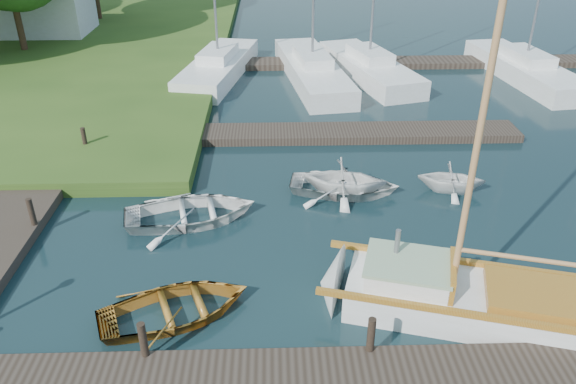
{
  "coord_description": "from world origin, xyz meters",
  "views": [
    {
      "loc": [
        -0.4,
        -13.31,
        8.56
      ],
      "look_at": [
        0.0,
        0.0,
        1.2
      ],
      "focal_mm": 35.0,
      "sensor_mm": 36.0,
      "label": 1
    }
  ],
  "objects_px": {
    "marina_boat_2": "(369,66)",
    "mooring_post_5": "(84,138)",
    "tender_d": "(452,176)",
    "marina_boat_4": "(525,68)",
    "mooring_post_1": "(143,340)",
    "tender_b": "(345,176)",
    "marina_boat_1": "(312,69)",
    "mooring_post_2": "(371,335)",
    "tender_a": "(191,209)",
    "mooring_post_4": "(31,212)",
    "marina_boat_0": "(218,65)",
    "tender_c": "(345,183)",
    "sailboat": "(467,301)",
    "dinghy": "(176,304)"
  },
  "relations": [
    {
      "from": "marina_boat_2",
      "to": "mooring_post_5",
      "type": "bearing_deg",
      "value": 112.32
    },
    {
      "from": "tender_d",
      "to": "marina_boat_4",
      "type": "height_order",
      "value": "marina_boat_4"
    },
    {
      "from": "mooring_post_1",
      "to": "tender_b",
      "type": "distance_m",
      "value": 8.43
    },
    {
      "from": "tender_b",
      "to": "marina_boat_1",
      "type": "xyz_separation_m",
      "value": [
        -0.2,
        11.72,
        -0.12
      ]
    },
    {
      "from": "mooring_post_2",
      "to": "tender_b",
      "type": "distance_m",
      "value": 6.94
    },
    {
      "from": "tender_a",
      "to": "marina_boat_4",
      "type": "height_order",
      "value": "marina_boat_4"
    },
    {
      "from": "mooring_post_4",
      "to": "marina_boat_2",
      "type": "distance_m",
      "value": 18.09
    },
    {
      "from": "tender_a",
      "to": "marina_boat_0",
      "type": "distance_m",
      "value": 13.8
    },
    {
      "from": "tender_a",
      "to": "marina_boat_2",
      "type": "height_order",
      "value": "marina_boat_2"
    },
    {
      "from": "mooring_post_2",
      "to": "marina_boat_1",
      "type": "height_order",
      "value": "marina_boat_1"
    },
    {
      "from": "tender_c",
      "to": "marina_boat_2",
      "type": "relative_size",
      "value": 0.3
    },
    {
      "from": "mooring_post_1",
      "to": "sailboat",
      "type": "relative_size",
      "value": 0.08
    },
    {
      "from": "sailboat",
      "to": "tender_b",
      "type": "xyz_separation_m",
      "value": [
        -2.11,
        5.55,
        0.33
      ]
    },
    {
      "from": "sailboat",
      "to": "tender_c",
      "type": "height_order",
      "value": "sailboat"
    },
    {
      "from": "marina_boat_0",
      "to": "mooring_post_1",
      "type": "bearing_deg",
      "value": -168.49
    },
    {
      "from": "mooring_post_5",
      "to": "tender_c",
      "type": "relative_size",
      "value": 0.24
    },
    {
      "from": "mooring_post_1",
      "to": "marina_boat_2",
      "type": "height_order",
      "value": "marina_boat_2"
    },
    {
      "from": "tender_a",
      "to": "marina_boat_0",
      "type": "relative_size",
      "value": 0.32
    },
    {
      "from": "mooring_post_1",
      "to": "marina_boat_2",
      "type": "xyz_separation_m",
      "value": [
        7.46,
        19.0,
        -0.13
      ]
    },
    {
      "from": "sailboat",
      "to": "mooring_post_4",
      "type": "bearing_deg",
      "value": 177.35
    },
    {
      "from": "mooring_post_1",
      "to": "mooring_post_4",
      "type": "xyz_separation_m",
      "value": [
        -4.0,
        5.0,
        0.0
      ]
    },
    {
      "from": "mooring_post_1",
      "to": "marina_boat_0",
      "type": "distance_m",
      "value": 19.35
    },
    {
      "from": "mooring_post_2",
      "to": "dinghy",
      "type": "bearing_deg",
      "value": 160.4
    },
    {
      "from": "marina_boat_0",
      "to": "tender_c",
      "type": "bearing_deg",
      "value": -146.94
    },
    {
      "from": "mooring_post_4",
      "to": "marina_boat_1",
      "type": "relative_size",
      "value": 0.08
    },
    {
      "from": "mooring_post_1",
      "to": "marina_boat_4",
      "type": "distance_m",
      "value": 23.88
    },
    {
      "from": "dinghy",
      "to": "marina_boat_0",
      "type": "bearing_deg",
      "value": -19.68
    },
    {
      "from": "sailboat",
      "to": "marina_boat_1",
      "type": "xyz_separation_m",
      "value": [
        -2.31,
        17.28,
        0.21
      ]
    },
    {
      "from": "tender_a",
      "to": "marina_boat_4",
      "type": "distance_m",
      "value": 19.72
    },
    {
      "from": "mooring_post_4",
      "to": "mooring_post_5",
      "type": "height_order",
      "value": "same"
    },
    {
      "from": "mooring_post_1",
      "to": "marina_boat_0",
      "type": "bearing_deg",
      "value": 90.13
    },
    {
      "from": "mooring_post_1",
      "to": "dinghy",
      "type": "bearing_deg",
      "value": 75.12
    },
    {
      "from": "dinghy",
      "to": "marina_boat_2",
      "type": "height_order",
      "value": "marina_boat_2"
    },
    {
      "from": "sailboat",
      "to": "tender_b",
      "type": "height_order",
      "value": "sailboat"
    },
    {
      "from": "mooring_post_1",
      "to": "mooring_post_2",
      "type": "bearing_deg",
      "value": 0.0
    },
    {
      "from": "mooring_post_1",
      "to": "marina_boat_2",
      "type": "bearing_deg",
      "value": 68.58
    },
    {
      "from": "marina_boat_2",
      "to": "tender_a",
      "type": "bearing_deg",
      "value": 135.92
    },
    {
      "from": "mooring_post_5",
      "to": "marina_boat_4",
      "type": "distance_m",
      "value": 20.91
    },
    {
      "from": "marina_boat_0",
      "to": "marina_boat_4",
      "type": "distance_m",
      "value": 15.17
    },
    {
      "from": "sailboat",
      "to": "tender_d",
      "type": "height_order",
      "value": "sailboat"
    },
    {
      "from": "mooring_post_1",
      "to": "sailboat",
      "type": "distance_m",
      "value": 7.05
    },
    {
      "from": "marina_boat_0",
      "to": "mooring_post_2",
      "type": "bearing_deg",
      "value": -155.41
    },
    {
      "from": "sailboat",
      "to": "marina_boat_4",
      "type": "height_order",
      "value": "marina_boat_4"
    },
    {
      "from": "tender_c",
      "to": "marina_boat_1",
      "type": "height_order",
      "value": "marina_boat_1"
    },
    {
      "from": "dinghy",
      "to": "marina_boat_0",
      "type": "distance_m",
      "value": 17.89
    },
    {
      "from": "mooring_post_5",
      "to": "tender_d",
      "type": "height_order",
      "value": "mooring_post_5"
    },
    {
      "from": "tender_a",
      "to": "tender_b",
      "type": "relative_size",
      "value": 1.45
    },
    {
      "from": "mooring_post_2",
      "to": "mooring_post_5",
      "type": "height_order",
      "value": "same"
    },
    {
      "from": "mooring_post_5",
      "to": "marina_boat_2",
      "type": "distance_m",
      "value": 14.57
    },
    {
      "from": "mooring_post_4",
      "to": "tender_c",
      "type": "relative_size",
      "value": 0.24
    }
  ]
}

